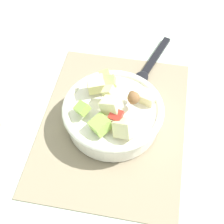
% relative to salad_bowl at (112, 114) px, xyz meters
% --- Properties ---
extents(ground_plane, '(2.40, 2.40, 0.00)m').
position_rel_salad_bowl_xyz_m(ground_plane, '(0.00, -0.00, -0.04)').
color(ground_plane, silver).
extents(placemat, '(0.43, 0.32, 0.01)m').
position_rel_salad_bowl_xyz_m(placemat, '(0.00, -0.00, -0.04)').
color(placemat, gray).
rests_on(placemat, ground_plane).
extents(salad_bowl, '(0.22, 0.22, 0.11)m').
position_rel_salad_bowl_xyz_m(salad_bowl, '(0.00, 0.00, 0.00)').
color(salad_bowl, white).
rests_on(salad_bowl, placemat).
extents(serving_spoon, '(0.20, 0.09, 0.01)m').
position_rel_salad_bowl_xyz_m(serving_spoon, '(0.18, -0.06, -0.03)').
color(serving_spoon, black).
rests_on(serving_spoon, placemat).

